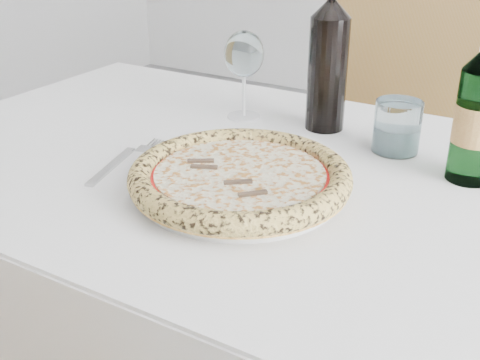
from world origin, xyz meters
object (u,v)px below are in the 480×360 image
at_px(wine_glass, 244,56).
at_px(tumbler, 397,130).
at_px(dining_table, 271,221).
at_px(wine_bottle, 328,62).
at_px(chair_far, 389,146).
at_px(pizza, 240,176).
at_px(plate, 240,187).
at_px(beer_bottle, 479,113).

relative_size(wine_glass, tumbler, 1.92).
distance_m(dining_table, wine_bottle, 0.31).
height_order(chair_far, tumbler, chair_far).
bearing_deg(pizza, wine_glass, 119.63).
bearing_deg(plate, pizza, 160.64).
xyz_separation_m(plate, beer_bottle, (0.28, 0.22, 0.10)).
distance_m(pizza, wine_bottle, 0.33).
distance_m(chair_far, wine_glass, 0.66).
xyz_separation_m(chair_far, beer_bottle, (0.30, -0.61, 0.33)).
bearing_deg(chair_far, wine_bottle, -87.70).
bearing_deg(tumbler, plate, -118.09).
height_order(wine_glass, wine_bottle, wine_bottle).
bearing_deg(chair_far, dining_table, -88.04).
relative_size(tumbler, wine_bottle, 0.30).
xyz_separation_m(chair_far, pizza, (0.03, -0.83, 0.25)).
height_order(chair_far, plate, chair_far).
xyz_separation_m(wine_glass, beer_bottle, (0.44, -0.07, -0.01)).
bearing_deg(chair_far, beer_bottle, -63.78).
bearing_deg(dining_table, plate, -90.00).
relative_size(pizza, wine_glass, 1.92).
height_order(pizza, wine_glass, wine_glass).
height_order(dining_table, chair_far, chair_far).
bearing_deg(tumbler, wine_glass, 177.07).
xyz_separation_m(dining_table, chair_far, (-0.03, 0.73, -0.13)).
bearing_deg(dining_table, chair_far, 91.96).
relative_size(chair_far, pizza, 2.86).
distance_m(tumbler, beer_bottle, 0.16).
height_order(dining_table, wine_glass, wine_glass).
relative_size(plate, pizza, 0.90).
bearing_deg(beer_bottle, wine_bottle, 161.42).
height_order(dining_table, plate, plate).
distance_m(chair_far, tumbler, 0.64).
xyz_separation_m(plate, pizza, (-0.00, 0.00, 0.02)).
bearing_deg(beer_bottle, pizza, -141.58).
distance_m(wine_glass, tumbler, 0.32).
distance_m(chair_far, plate, 0.87).
xyz_separation_m(pizza, tumbler, (0.15, 0.27, 0.01)).
bearing_deg(beer_bottle, plate, -141.58).
bearing_deg(wine_bottle, beer_bottle, -18.58).
relative_size(pizza, tumbler, 3.69).
bearing_deg(wine_glass, plate, -60.37).
height_order(pizza, beer_bottle, beer_bottle).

